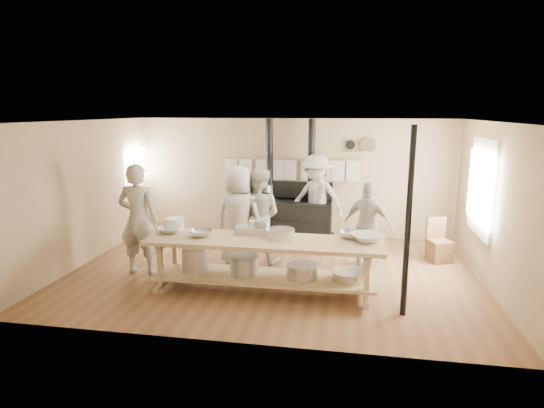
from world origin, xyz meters
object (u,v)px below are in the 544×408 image
cook_left (258,216)px  cook_center (239,216)px  stove (289,216)px  cook_far_left (138,220)px  chair (439,249)px  cook_by_window (316,199)px  roasting_pan (252,230)px  cook_right (368,224)px  prep_table (263,260)px

cook_left → cook_center: bearing=41.8°
stove → cook_far_left: bearing=-131.1°
cook_far_left → chair: (5.20, 1.56, -0.72)m
stove → cook_far_left: stove is taller
cook_left → cook_by_window: size_ratio=0.93×
cook_far_left → roasting_pan: 1.99m
cook_right → stove: bearing=-19.7°
cook_far_left → cook_center: 1.74m
stove → roasting_pan: (-0.25, -2.69, 0.39)m
cook_by_window → chair: (2.37, -0.84, -0.70)m
cook_right → chair: bearing=-137.9°
stove → cook_right: 2.21m
stove → cook_by_window: 0.74m
cook_left → cook_right: 1.99m
cook_center → chair: cook_center is taller
cook_left → prep_table: bearing=112.1°
stove → cook_right: size_ratio=1.69×
cook_far_left → cook_right: 4.01m
cook_far_left → cook_right: cook_far_left is taller
cook_far_left → cook_left: 2.11m
prep_table → cook_right: bearing=43.5°
stove → roasting_pan: size_ratio=5.14×
prep_table → cook_far_left: 2.32m
stove → prep_table: 3.02m
stove → prep_table: stove is taller
stove → chair: bearing=-18.8°
prep_table → chair: 3.59m
roasting_pan → prep_table: bearing=-53.2°
stove → roasting_pan: 2.73m
cook_center → cook_right: cook_center is taller
cook_center → prep_table: bearing=131.7°
cook_center → cook_by_window: (1.26, 1.64, 0.03)m
stove → cook_center: stove is taller
cook_center → chair: size_ratio=2.25×
roasting_pan → cook_left: bearing=95.9°
cook_far_left → cook_by_window: bearing=-141.1°
cook_right → cook_left: bearing=26.2°
prep_table → roasting_pan: 0.56m
cook_by_window → cook_far_left: bearing=-120.2°
cook_right → roasting_pan: (-1.87, -1.21, 0.14)m
cook_by_window → chair: cook_by_window is taller
cook_left → cook_by_window: bearing=-115.7°
cook_center → cook_by_window: cook_by_window is taller
cook_left → roasting_pan: size_ratio=3.47×
cook_center → cook_by_window: 2.07m
prep_table → chair: prep_table is taller
cook_far_left → cook_left: cook_far_left is taller
cook_right → roasting_pan: bearing=55.6°
stove → cook_left: size_ratio=1.48×
cook_left → cook_right: bearing=-168.6°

